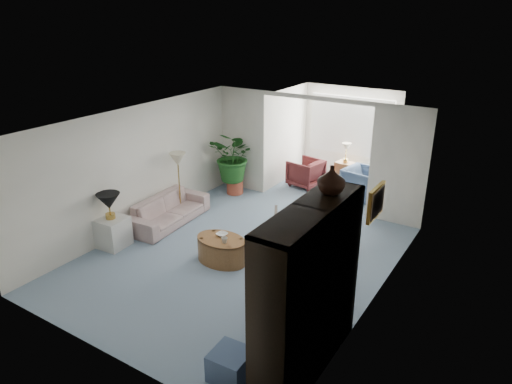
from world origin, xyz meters
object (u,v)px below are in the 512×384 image
Objects in this scene: table_lamp at (109,201)px; side_table_dark at (336,236)px; sunroom_chair_blue at (362,183)px; sunroom_table at (345,172)px; sofa at (169,210)px; framed_picture at (377,203)px; wingback_chair at (295,230)px; plant_pot at (235,187)px; end_table at (113,232)px; coffee_table at (221,250)px; coffee_bowl at (222,234)px; coffee_cup at (224,240)px; sunroom_chair_maroon at (306,173)px; ottoman at (231,365)px; floor_lamp at (178,159)px; entertainment_cabinet at (308,290)px; cabinet_urn at (331,180)px.

side_table_dark is (3.67, 2.08, -0.62)m from table_lamp.
sunroom_table is (-0.75, 0.75, -0.10)m from sunroom_chair_blue.
table_lamp is at bearing 167.87° from sofa.
table_lamp is at bearing -113.12° from sunroom_table.
side_table_dark is at bearing 129.72° from framed_picture.
plant_pot is (-2.55, 1.70, -0.21)m from wingback_chair.
end_table is 1.44× the size of plant_pot.
sunroom_table reaches higher than coffee_table.
wingback_chair is at bearing 47.91° from coffee_bowl.
wingback_chair is at bearing 59.24° from coffee_cup.
sunroom_chair_maroon is at bearing -26.09° from sofa.
ottoman is at bearing -51.91° from coffee_bowl.
framed_picture is 4.87m from table_lamp.
coffee_cup is 0.24× the size of ottoman.
sunroom_table is at bearing -110.56° from wingback_chair.
framed_picture reaches higher than coffee_table.
plant_pot is (0.42, 3.47, -0.77)m from table_lamp.
coffee_cup is at bearing -31.42° from floor_lamp.
framed_picture is 0.91× the size of sunroom_table.
table_lamp reaches higher than side_table_dark.
sunroom_chair_blue is 1.07× the size of sunroom_chair_maroon.
framed_picture is 2.55× the size of coffee_bowl.
sunroom_chair_blue is (2.73, 1.38, 0.21)m from plant_pot.
coffee_cup is 5.07m from sunroom_table.
entertainment_cabinet is 2.67× the size of sunroom_chair_blue.
entertainment_cabinet reaches higher than sunroom_chair_blue.
floor_lamp is 5.23m from ottoman.
framed_picture is 5.56m from sunroom_table.
side_table_dark is 0.75× the size of sunroom_chair_blue.
framed_picture is at bearing -148.93° from sunroom_chair_blue.
side_table_dark reaches higher than sunroom_table.
entertainment_cabinet is at bearing -31.57° from floor_lamp.
end_table reaches higher than coffee_bowl.
sofa is 1.51m from table_lamp.
coffee_bowl is at bearing 116.57° from coffee_table.
end_table is 0.95× the size of side_table_dark.
sunroom_chair_maroon is at bearing 118.82° from cabinet_urn.
cabinet_urn is at bearing -70.42° from sunroom_table.
plant_pot is at bearing 136.86° from cabinet_urn.
entertainment_cabinet reaches higher than ottoman.
entertainment_cabinet is (4.52, -0.87, 0.80)m from end_table.
floor_lamp reaches higher than table_lamp.
table_lamp is 2.25× the size of coffee_bowl.
wingback_chair is 3.31m from cabinet_urn.
cabinet_urn reaches higher than end_table.
cabinet_urn is (0.85, -2.45, 2.05)m from side_table_dark.
table_lamp is 2.29m from coffee_table.
ottoman is 0.84× the size of sunroom_table.
ottoman is (0.19, -3.66, -0.12)m from side_table_dark.
table_lamp is 0.54× the size of sunroom_chair_blue.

